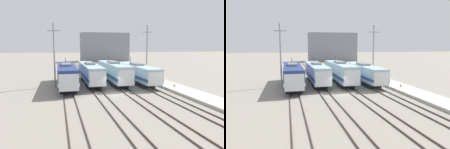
# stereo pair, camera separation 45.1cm
# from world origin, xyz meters

# --- Properties ---
(ground_plane) EXTENTS (400.00, 400.00, 0.00)m
(ground_plane) POSITION_xyz_m (0.00, 0.00, 0.00)
(ground_plane) COLOR gray
(rail_pair_far_left) EXTENTS (1.51, 120.00, 0.15)m
(rail_pair_far_left) POSITION_xyz_m (-6.91, 0.00, 0.07)
(rail_pair_far_left) COLOR #4C4238
(rail_pair_far_left) RESTS_ON ground_plane
(rail_pair_center_left) EXTENTS (1.51, 120.00, 0.15)m
(rail_pair_center_left) POSITION_xyz_m (-2.30, 0.00, 0.07)
(rail_pair_center_left) COLOR #4C4238
(rail_pair_center_left) RESTS_ON ground_plane
(rail_pair_center_right) EXTENTS (1.51, 120.00, 0.15)m
(rail_pair_center_right) POSITION_xyz_m (2.30, 0.00, 0.07)
(rail_pair_center_right) COLOR #4C4238
(rail_pair_center_right) RESTS_ON ground_plane
(rail_pair_far_right) EXTENTS (1.51, 120.00, 0.15)m
(rail_pair_far_right) POSITION_xyz_m (6.91, 0.00, 0.07)
(rail_pair_far_right) COLOR #4C4238
(rail_pair_far_right) RESTS_ON ground_plane
(locomotive_far_left) EXTENTS (3.13, 17.78, 4.96)m
(locomotive_far_left) POSITION_xyz_m (-6.91, 7.11, 2.18)
(locomotive_far_left) COLOR black
(locomotive_far_left) RESTS_ON ground_plane
(locomotive_center_left) EXTENTS (2.89, 17.59, 4.90)m
(locomotive_center_left) POSITION_xyz_m (-2.30, 9.39, 2.15)
(locomotive_center_left) COLOR #232326
(locomotive_center_left) RESTS_ON ground_plane
(locomotive_center_right) EXTENTS (2.94, 17.25, 5.16)m
(locomotive_center_right) POSITION_xyz_m (2.30, 8.98, 2.23)
(locomotive_center_right) COLOR #232326
(locomotive_center_right) RESTS_ON ground_plane
(locomotive_far_right) EXTENTS (2.92, 17.87, 5.00)m
(locomotive_far_right) POSITION_xyz_m (6.91, 8.17, 2.04)
(locomotive_far_right) COLOR #232326
(locomotive_far_right) RESTS_ON ground_plane
(catenary_tower_left) EXTENTS (2.13, 0.28, 11.40)m
(catenary_tower_left) POSITION_xyz_m (-8.93, 8.32, 5.95)
(catenary_tower_left) COLOR gray
(catenary_tower_left) RESTS_ON ground_plane
(catenary_tower_right) EXTENTS (2.13, 0.28, 11.40)m
(catenary_tower_right) POSITION_xyz_m (8.92, 8.32, 5.95)
(catenary_tower_right) COLOR gray
(catenary_tower_right) RESTS_ON ground_plane
(platform) EXTENTS (4.00, 120.00, 0.38)m
(platform) POSITION_xyz_m (11.35, 0.00, 0.19)
(platform) COLOR #B7B5AD
(platform) RESTS_ON ground_plane
(traffic_cone) EXTENTS (0.37, 0.37, 0.53)m
(traffic_cone) POSITION_xyz_m (11.19, 1.18, 0.64)
(traffic_cone) COLOR orange
(traffic_cone) RESTS_ON platform
(depot_building) EXTENTS (22.57, 8.05, 13.34)m
(depot_building) POSITION_xyz_m (13.50, 70.52, 6.67)
(depot_building) COLOR gray
(depot_building) RESTS_ON ground_plane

